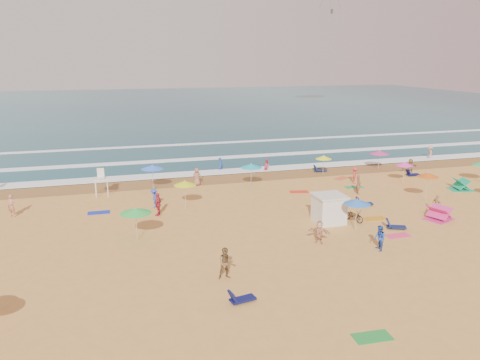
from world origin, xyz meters
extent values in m
plane|color=gold|center=(0.00, 0.00, 0.00)|extent=(220.00, 220.00, 0.00)
cube|color=#0C4756|center=(0.00, 84.00, 0.00)|extent=(220.00, 140.00, 0.18)
plane|color=olive|center=(0.00, 12.50, 0.01)|extent=(220.00, 220.00, 0.00)
cube|color=white|center=(0.00, 15.00, 0.10)|extent=(200.00, 2.20, 0.05)
cube|color=white|center=(0.00, 22.00, 0.10)|extent=(200.00, 1.60, 0.05)
cube|color=white|center=(0.00, 32.00, 0.10)|extent=(200.00, 1.20, 0.05)
cube|color=silver|center=(3.23, -2.14, 1.00)|extent=(2.00, 2.00, 2.00)
cube|color=silver|center=(3.23, -2.14, 2.06)|extent=(2.20, 2.20, 0.12)
imported|color=black|center=(5.13, -2.44, 0.46)|extent=(1.21, 1.86, 0.92)
cone|color=#D4E317|center=(-6.44, 3.94, 2.14)|extent=(1.80, 1.80, 0.35)
cone|color=#FA37AE|center=(15.24, 6.13, 1.90)|extent=(1.63, 1.63, 0.35)
cone|color=#D02E76|center=(15.83, 11.51, 1.97)|extent=(2.02, 2.02, 0.35)
cone|color=#386EFF|center=(-8.45, 9.82, 2.25)|extent=(2.04, 2.04, 0.35)
cone|color=#D15411|center=(13.42, 0.29, 2.35)|extent=(1.72, 1.72, 0.35)
cone|color=#17ACBE|center=(0.51, 8.57, 2.10)|extent=(2.00, 2.00, 0.35)
cone|color=#E9FD1A|center=(9.07, 11.07, 1.89)|extent=(1.66, 1.66, 0.35)
cone|color=green|center=(-10.64, -2.00, 2.11)|extent=(2.06, 2.06, 0.35)
cone|color=blue|center=(4.29, -4.24, 2.15)|extent=(1.87, 1.87, 0.35)
cube|color=#0D1045|center=(-6.11, -11.67, 0.17)|extent=(1.38, 0.80, 0.34)
cube|color=#0F1B4F|center=(7.91, 0.72, 0.17)|extent=(1.37, 0.76, 0.34)
cube|color=#101A50|center=(7.26, -4.76, 0.17)|extent=(1.42, 1.02, 0.34)
cube|color=#0E1146|center=(17.86, 8.23, 0.17)|extent=(1.31, 0.59, 0.34)
cube|color=#0F214E|center=(9.47, 12.50, 0.17)|extent=(1.36, 0.71, 0.34)
cube|color=#1B2EAB|center=(-13.19, 4.72, 0.01)|extent=(1.70, 0.87, 0.03)
cube|color=#228B33|center=(-1.49, -16.11, 0.01)|extent=(1.74, 0.94, 0.03)
cube|color=red|center=(4.26, 5.92, 0.01)|extent=(1.84, 1.19, 0.03)
cube|color=#EF3867|center=(6.63, -5.94, 0.01)|extent=(1.70, 0.87, 0.03)
cube|color=#AD153B|center=(6.68, 3.90, 0.01)|extent=(1.89, 1.67, 0.03)
cube|color=#24924A|center=(9.89, 6.01, 0.01)|extent=(1.71, 0.88, 0.03)
cube|color=#C58015|center=(6.93, -2.42, 0.01)|extent=(1.73, 0.93, 0.03)
cube|color=#CD5330|center=(10.30, 9.32, 0.01)|extent=(1.90, 1.50, 0.03)
imported|color=tan|center=(12.27, -2.55, 0.76)|extent=(0.43, 0.92, 1.52)
imported|color=#DE3756|center=(4.08, 14.35, 0.55)|extent=(0.99, 0.97, 1.60)
imported|color=red|center=(10.59, 7.22, 0.82)|extent=(1.09, 1.21, 1.63)
imported|color=#B87055|center=(-19.55, 5.54, 0.88)|extent=(0.77, 0.71, 1.77)
imported|color=brown|center=(9.10, 3.96, 0.89)|extent=(0.53, 0.71, 1.79)
imported|color=tan|center=(0.83, -5.64, 0.77)|extent=(1.41, 1.23, 1.54)
imported|color=#21409E|center=(-0.66, 15.97, 0.58)|extent=(0.70, 0.72, 1.66)
imported|color=#997246|center=(17.99, 8.97, 0.82)|extent=(1.60, 0.85, 1.65)
imported|color=#965F45|center=(-4.22, 10.73, 0.85)|extent=(0.92, 0.69, 1.69)
imported|color=#BF2F3F|center=(-8.73, 2.83, 0.91)|extent=(0.87, 1.16, 1.82)
imported|color=#254AAF|center=(3.97, -7.78, 0.82)|extent=(0.77, 0.90, 1.65)
imported|color=tan|center=(24.89, 14.94, 0.67)|extent=(1.24, 1.36, 1.83)
imported|color=blue|center=(-8.84, 4.91, 0.78)|extent=(0.62, 1.03, 1.56)
imported|color=brown|center=(-6.28, -8.90, 0.90)|extent=(0.89, 0.70, 1.79)
cube|color=#3F3326|center=(33.84, 61.05, 21.02)|extent=(0.40, 0.30, 0.90)
camera|label=1|loc=(-11.92, -31.86, 11.84)|focal=35.00mm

